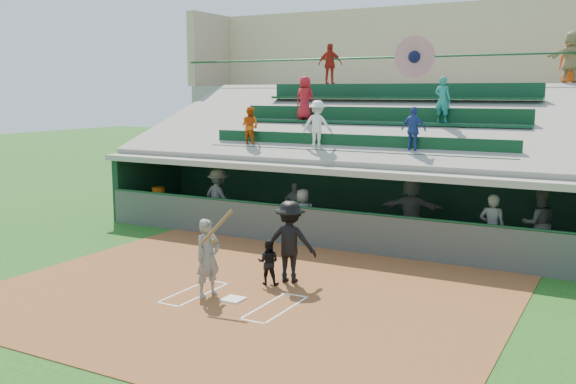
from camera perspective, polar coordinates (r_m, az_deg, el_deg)
The scene contains 22 objects.
ground at distance 13.80m, azimuth -4.88°, elevation -9.61°, with size 100.00×100.00×0.00m, color #1B4D15.
dirt_slab at distance 14.19m, azimuth -3.76°, elevation -9.01°, with size 11.00×9.00×0.02m, color brown.
home_plate at distance 13.79m, azimuth -4.88°, elevation -9.47°, with size 0.43×0.43×0.03m, color white.
batters_box_chalk at distance 13.79m, azimuth -4.88°, elevation -9.51°, with size 2.65×1.85×0.01m.
dugout_floor at distance 19.56m, azimuth 6.08°, elevation -3.97°, with size 16.00×3.50×0.04m, color #99968B.
concourse_slab at distance 25.53m, azimuth 11.99°, elevation 4.10°, with size 20.00×3.00×4.60m, color gray.
grandstand at distance 22.70m, azimuth 9.80°, elevation 3.48°, with size 20.40×10.40×7.80m.
batter_at_plate at distance 13.88m, azimuth -7.12°, elevation -5.78°, with size 0.91×0.77×1.95m.
catcher at distance 14.66m, azimuth -1.76°, elevation -6.25°, with size 0.50×0.39×1.04m, color black.
home_umpire at distance 14.77m, azimuth 0.17°, elevation -4.43°, with size 1.22×0.70×1.89m, color black.
dugout_bench at distance 20.47m, azimuth 7.70°, elevation -2.78°, with size 13.69×0.41×0.41m, color olive.
white_table at distance 22.48m, azimuth -11.25°, elevation -1.50°, with size 0.74×0.55×0.65m, color silver.
water_cooler at distance 22.41m, azimuth -11.45°, elevation -0.14°, with size 0.44×0.44×0.44m, color #CD610C.
dugout_player_a at distance 21.07m, azimuth -6.22°, elevation -0.44°, with size 1.19×0.68×1.84m, color #60635E.
dugout_player_b at distance 19.81m, azimuth 0.70°, elevation -1.38°, with size 0.92×0.38×1.58m, color #61645E.
dugout_player_c at distance 18.69m, azimuth 1.32°, elevation -2.06°, with size 0.75×0.49×1.54m, color #5A5C57.
dugout_player_d at distance 18.91m, azimuth 10.92°, elevation -1.55°, with size 1.75×0.56×1.89m, color #545652.
dugout_player_e at distance 17.17m, azimuth 17.68°, elevation -3.08°, with size 0.65×0.42×1.77m, color #575A55.
dugout_player_f at distance 18.07m, azimuth 21.39°, elevation -2.64°, with size 0.88×0.68×1.81m, color #4F524E.
concourse_staff_a at distance 25.26m, azimuth 3.77°, elevation 11.26°, with size 0.94×0.39×1.60m, color #A41D12.
concourse_staff_b at distance 23.84m, azimuth 23.85°, elevation 10.63°, with size 0.77×0.50×1.58m, color #CB440B.
concourse_staff_c at distance 23.24m, azimuth 23.89°, elevation 10.88°, with size 1.60×0.51×1.73m, color tan.
Camera 1 is at (7.24, -10.89, 4.39)m, focal length 40.00 mm.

